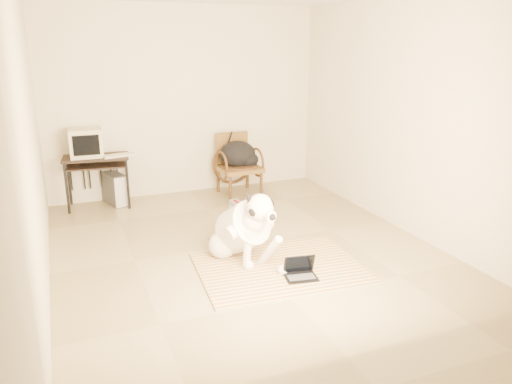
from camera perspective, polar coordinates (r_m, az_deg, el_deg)
floor at (r=5.66m, az=-1.86°, el=-6.00°), size 4.50×4.50×0.00m
wall_back at (r=7.42m, az=-8.08°, el=10.18°), size 4.50×0.00×4.50m
wall_front at (r=3.31m, az=11.53°, el=1.52°), size 4.50×0.00×4.50m
wall_left at (r=4.98m, az=-24.28°, el=5.53°), size 0.00×4.50×4.50m
wall_right at (r=6.25m, az=15.70°, el=8.46°), size 0.00×4.50×4.50m
rug at (r=5.09m, az=2.75°, el=-8.67°), size 1.71×1.36×0.02m
dog at (r=5.14m, az=-1.48°, el=-4.32°), size 0.62×1.11×0.86m
laptop at (r=4.88m, az=5.08°, el=-9.07°), size 0.34×0.27×0.21m
computer_desk at (r=7.07m, az=-17.78°, el=3.10°), size 0.90×0.57×0.71m
crt_monitor at (r=7.05m, az=-18.89°, el=5.37°), size 0.43×0.42×0.38m
desk_keyboard at (r=6.96m, az=-15.42°, el=4.06°), size 0.44×0.23×0.03m
pc_tower at (r=7.23m, az=-15.83°, el=0.36°), size 0.32×0.50×0.44m
rattan_chair at (r=7.38m, az=-2.11°, el=3.19°), size 0.62×0.60×0.89m
backpack at (r=7.31m, az=-1.92°, el=4.21°), size 0.57×0.44×0.40m
sneaker_left at (r=6.79m, az=-2.21°, el=-1.60°), size 0.13×0.30×0.10m
sneaker_right at (r=6.86m, az=-0.43°, el=-1.38°), size 0.17×0.32×0.11m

